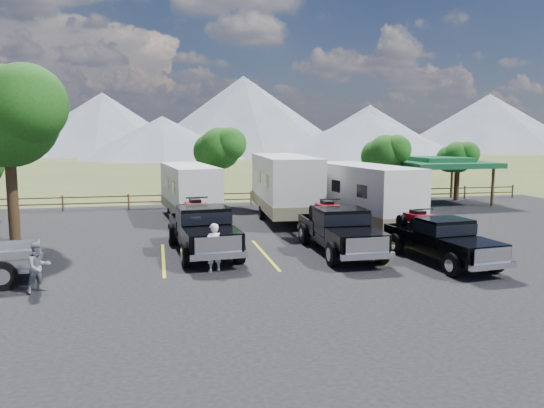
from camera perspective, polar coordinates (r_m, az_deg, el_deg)
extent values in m
plane|color=#425223|center=(18.21, 7.99, -7.99)|extent=(320.00, 320.00, 0.00)
cube|color=black|center=(20.95, 5.15, -5.80)|extent=(44.00, 34.00, 0.04)
cube|color=gold|center=(21.00, -11.61, -5.83)|extent=(0.12, 5.50, 0.01)
cube|color=gold|center=(21.40, -0.79, -5.42)|extent=(0.12, 5.50, 0.01)
cube|color=gold|center=(22.52, 9.27, -4.86)|extent=(0.12, 5.50, 0.01)
cube|color=gold|center=(24.25, 18.13, -4.24)|extent=(0.12, 5.50, 0.01)
cylinder|color=black|center=(26.36, -26.15, 1.12)|extent=(0.48, 0.48, 4.48)
sphere|color=#154F13|center=(26.23, -26.59, 8.42)|extent=(4.48, 4.48, 4.48)
sphere|color=#154F13|center=(25.25, -24.97, 9.67)|extent=(3.52, 3.52, 3.52)
cylinder|color=black|center=(36.86, 12.08, 2.07)|extent=(0.39, 0.39, 2.80)
sphere|color=#154F13|center=(36.72, 12.17, 5.34)|extent=(2.52, 2.52, 2.52)
sphere|color=#154F13|center=(36.53, 13.25, 5.72)|extent=(1.98, 1.98, 1.98)
sphere|color=#154F13|center=(36.89, 11.19, 5.09)|extent=(2.16, 2.16, 2.16)
cylinder|color=black|center=(40.56, 19.24, 2.11)|extent=(0.38, 0.38, 2.52)
sphere|color=#154F13|center=(40.43, 19.36, 4.78)|extent=(2.24, 2.24, 2.24)
sphere|color=#154F13|center=(40.34, 20.26, 5.08)|extent=(1.76, 1.76, 1.76)
sphere|color=#154F13|center=(40.51, 18.55, 4.59)|extent=(1.92, 1.92, 1.92)
cylinder|color=black|center=(35.83, -5.56, 2.28)|extent=(0.41, 0.41, 3.08)
sphere|color=#154F13|center=(35.69, -5.61, 5.97)|extent=(2.80, 2.80, 2.80)
sphere|color=#154F13|center=(35.26, -4.54, 6.45)|extent=(2.20, 2.20, 2.20)
sphere|color=#154F13|center=(36.07, -6.57, 5.66)|extent=(2.40, 2.40, 2.40)
cylinder|color=#533623|center=(35.70, -21.59, 0.07)|extent=(0.12, 0.12, 1.00)
cylinder|color=#533623|center=(35.26, -15.17, 0.26)|extent=(0.12, 0.12, 1.00)
cylinder|color=#533623|center=(35.27, -8.67, 0.44)|extent=(0.12, 0.12, 1.00)
cylinder|color=#533623|center=(35.74, -2.26, 0.62)|extent=(0.12, 0.12, 1.00)
cylinder|color=#533623|center=(36.64, 3.92, 0.78)|extent=(0.12, 0.12, 1.00)
cylinder|color=#533623|center=(37.94, 9.73, 0.92)|extent=(0.12, 0.12, 1.00)
cylinder|color=#533623|center=(39.60, 15.11, 1.05)|extent=(0.12, 0.12, 1.00)
cylinder|color=#533623|center=(41.58, 20.02, 1.15)|extent=(0.12, 0.12, 1.00)
cylinder|color=#533623|center=(43.84, 24.45, 1.24)|extent=(0.12, 0.12, 1.00)
cube|color=#533623|center=(36.14, 0.87, 0.62)|extent=(36.00, 0.06, 0.08)
cube|color=#533623|center=(36.09, 0.87, 1.25)|extent=(36.00, 0.06, 0.08)
cylinder|color=#533623|center=(35.30, 15.96, 1.54)|extent=(0.20, 0.20, 2.60)
cylinder|color=#533623|center=(39.76, 12.57, 2.31)|extent=(0.20, 0.20, 2.60)
cylinder|color=#533623|center=(37.91, 22.64, 1.65)|extent=(0.20, 0.20, 2.60)
cylinder|color=#533623|center=(42.09, 18.77, 2.38)|extent=(0.20, 0.20, 2.60)
cube|color=#175330|center=(38.58, 17.57, 4.14)|extent=(6.20, 6.20, 0.35)
cube|color=#175330|center=(38.56, 17.59, 4.59)|extent=(3.50, 3.50, 0.35)
cone|color=slate|center=(129.00, -17.68, 8.26)|extent=(44.00, 44.00, 14.00)
cone|color=slate|center=(126.12, -3.07, 9.54)|extent=(52.00, 52.00, 18.00)
cone|color=slate|center=(141.22, 10.42, 8.01)|extent=(40.00, 40.00, 12.00)
cone|color=slate|center=(153.00, 22.28, 8.10)|extent=(50.00, 50.00, 15.00)
cone|color=slate|center=(103.44, -11.68, 7.03)|extent=(32.00, 32.00, 8.00)
cone|color=slate|center=(108.53, 10.14, 7.36)|extent=(40.00, 40.00, 9.00)
cube|color=black|center=(21.61, -7.42, -3.58)|extent=(2.44, 6.09, 0.38)
cube|color=black|center=(19.60, -6.43, -3.58)|extent=(2.16, 2.05, 0.52)
cube|color=black|center=(21.36, -7.40, -1.67)|extent=(2.10, 1.79, 1.04)
cube|color=black|center=(21.33, -7.41, -1.26)|extent=(2.14, 1.86, 0.47)
cube|color=black|center=(23.38, -8.23, -2.03)|extent=(2.22, 2.67, 0.57)
cube|color=silver|center=(18.59, -5.80, -4.35)|extent=(1.67, 0.23, 0.57)
cube|color=silver|center=(18.62, -5.74, -5.58)|extent=(2.05, 0.37, 0.23)
cube|color=silver|center=(24.66, -8.68, -2.35)|extent=(2.05, 0.35, 0.23)
cylinder|color=black|center=(19.51, -9.20, -5.41)|extent=(0.40, 0.96, 0.94)
cylinder|color=black|center=(19.87, -3.58, -5.08)|extent=(0.40, 0.96, 0.94)
cylinder|color=black|center=(23.52, -10.64, -3.20)|extent=(0.40, 0.96, 0.94)
cylinder|color=black|center=(23.81, -5.95, -2.97)|extent=(0.40, 0.96, 0.94)
cube|color=#9D0811|center=(23.27, -8.26, -0.32)|extent=(0.85, 1.41, 0.36)
cube|color=black|center=(23.24, -8.28, 0.32)|extent=(0.49, 0.82, 0.19)
cube|color=#9D0811|center=(22.70, -8.04, -0.25)|extent=(0.86, 0.44, 0.23)
cylinder|color=black|center=(22.75, -8.10, 0.69)|extent=(0.94, 0.15, 0.06)
cylinder|color=black|center=(22.67, -9.19, -1.08)|extent=(0.32, 0.61, 0.58)
cylinder|color=black|center=(22.82, -6.86, -0.98)|extent=(0.32, 0.61, 0.58)
cylinder|color=black|center=(23.80, -9.59, -0.68)|extent=(0.32, 0.61, 0.58)
cylinder|color=black|center=(23.94, -7.36, -0.58)|extent=(0.32, 0.61, 0.58)
cube|color=black|center=(21.62, 7.32, -3.64)|extent=(1.92, 5.75, 0.36)
cube|color=black|center=(19.77, 9.13, -3.64)|extent=(1.95, 1.83, 0.50)
cube|color=black|center=(21.38, 7.45, -1.80)|extent=(1.91, 1.59, 1.00)
cube|color=black|center=(21.36, 7.46, -1.40)|extent=(1.95, 1.65, 0.45)
cube|color=black|center=(23.26, 5.90, -2.12)|extent=(1.96, 2.44, 0.55)
cube|color=silver|center=(18.85, 10.22, -4.38)|extent=(1.61, 0.10, 0.55)
cube|color=silver|center=(18.88, 10.26, -5.55)|extent=(1.97, 0.21, 0.22)
cube|color=silver|center=(24.46, 5.04, -2.43)|extent=(1.97, 0.19, 0.22)
cylinder|color=black|center=(19.52, 6.55, -5.40)|extent=(0.31, 0.91, 0.90)
cylinder|color=black|center=(20.18, 11.68, -5.08)|extent=(0.31, 0.91, 0.90)
cylinder|color=black|center=(23.26, 3.52, -3.24)|extent=(0.31, 0.91, 0.90)
cylinder|color=black|center=(23.81, 7.92, -3.05)|extent=(0.31, 0.91, 0.90)
cube|color=#9D0811|center=(23.16, 5.92, -0.47)|extent=(0.72, 1.32, 0.35)
cube|color=black|center=(23.12, 5.93, 0.15)|extent=(0.41, 0.76, 0.18)
cube|color=#9D0811|center=(22.62, 6.34, -0.41)|extent=(0.81, 0.36, 0.22)
cylinder|color=black|center=(22.67, 6.28, 0.50)|extent=(0.90, 0.07, 0.06)
cylinder|color=black|center=(22.53, 5.23, -1.20)|extent=(0.27, 0.57, 0.56)
cylinder|color=black|center=(22.81, 7.41, -1.13)|extent=(0.27, 0.57, 0.56)
cylinder|color=black|center=(23.58, 4.46, -0.80)|extent=(0.27, 0.57, 0.56)
cylinder|color=black|center=(23.84, 6.55, -0.73)|extent=(0.27, 0.57, 0.56)
cube|color=black|center=(20.94, 17.79, -4.48)|extent=(2.21, 5.37, 0.33)
cube|color=black|center=(19.51, 20.85, -4.47)|extent=(1.92, 1.82, 0.46)
cube|color=black|center=(20.73, 18.04, -2.75)|extent=(1.86, 1.60, 0.92)
cube|color=black|center=(20.70, 18.05, -2.38)|extent=(1.90, 1.66, 0.41)
cube|color=black|center=(22.22, 15.33, -3.03)|extent=(1.97, 2.37, 0.50)
cube|color=silver|center=(18.82, 22.63, -5.14)|extent=(1.47, 0.22, 0.50)
cube|color=silver|center=(18.86, 22.69, -6.21)|extent=(1.80, 0.35, 0.20)
cube|color=silver|center=(23.18, 13.81, -3.31)|extent=(1.80, 0.33, 0.20)
cylinder|color=black|center=(19.05, 18.85, -6.22)|extent=(0.36, 0.85, 0.82)
cylinder|color=black|center=(20.12, 22.80, -5.68)|extent=(0.36, 0.85, 0.82)
cylinder|color=black|center=(21.98, 13.17, -4.18)|extent=(0.36, 0.85, 0.82)
cylinder|color=black|center=(22.91, 16.87, -3.83)|extent=(0.36, 0.85, 0.82)
cube|color=#9D0811|center=(22.11, 15.38, -1.46)|extent=(0.76, 1.25, 0.32)
cube|color=black|center=(22.08, 15.41, -0.87)|extent=(0.43, 0.72, 0.16)
cube|color=#9D0811|center=(21.69, 16.12, -1.41)|extent=(0.76, 0.39, 0.20)
cylinder|color=black|center=(21.71, 16.02, -0.54)|extent=(0.83, 0.14, 0.05)
cylinder|color=black|center=(21.50, 15.19, -2.20)|extent=(0.29, 0.53, 0.51)
cylinder|color=black|center=(21.96, 16.99, -2.06)|extent=(0.29, 0.53, 0.51)
cylinder|color=black|center=(22.34, 13.77, -1.79)|extent=(0.29, 0.53, 0.51)
cylinder|color=black|center=(22.78, 15.54, -1.67)|extent=(0.29, 0.53, 0.51)
cube|color=white|center=(30.00, -8.90, 1.73)|extent=(3.06, 7.28, 2.54)
cube|color=#83775A|center=(30.11, -8.86, -0.14)|extent=(3.09, 7.32, 0.57)
cube|color=black|center=(28.06, -10.58, 1.81)|extent=(0.12, 0.84, 0.57)
cube|color=black|center=(28.47, -6.02, 1.98)|extent=(0.12, 0.84, 0.57)
cylinder|color=black|center=(30.30, -10.91, -1.04)|extent=(0.31, 0.68, 0.66)
cylinder|color=black|center=(30.65, -6.98, -0.86)|extent=(0.31, 0.68, 0.66)
cube|color=black|center=(25.91, -7.15, -2.12)|extent=(0.31, 1.70, 0.09)
cube|color=white|center=(29.58, 1.37, 2.32)|extent=(3.08, 8.38, 2.97)
cube|color=#83775A|center=(29.71, 1.36, 0.10)|extent=(3.11, 8.42, 0.66)
cube|color=black|center=(27.31, -0.60, 2.50)|extent=(0.08, 0.99, 0.66)
cube|color=black|center=(27.83, 4.85, 2.57)|extent=(0.08, 0.99, 0.66)
cylinder|color=black|center=(29.91, -1.10, -0.91)|extent=(0.32, 0.78, 0.77)
cylinder|color=black|center=(30.36, 3.55, -0.80)|extent=(0.32, 0.78, 0.77)
cube|color=black|center=(24.82, 3.51, -2.32)|extent=(0.24, 1.98, 0.11)
cube|color=white|center=(26.99, 9.89, 1.29)|extent=(3.40, 7.76, 2.70)
cube|color=#83775A|center=(27.13, 9.84, -0.92)|extent=(3.43, 7.80, 0.60)
cube|color=black|center=(24.74, 9.63, 1.35)|extent=(0.14, 0.90, 0.60)
cube|color=black|center=(26.03, 14.28, 1.53)|extent=(0.14, 0.90, 0.60)
cylinder|color=black|center=(26.93, 7.41, -2.01)|extent=(0.34, 0.73, 0.70)
cylinder|color=black|center=(28.03, 11.51, -1.72)|extent=(0.34, 0.73, 0.70)
cube|color=black|center=(23.33, 15.51, -3.36)|extent=(0.36, 1.80, 0.10)
cube|color=silver|center=(19.34, -23.69, -5.75)|extent=(0.43, 1.99, 0.22)
cylinder|color=black|center=(20.39, -26.42, -5.59)|extent=(0.95, 0.43, 0.91)
cylinder|color=black|center=(18.55, -27.05, -6.89)|extent=(0.95, 0.43, 0.91)
imported|color=white|center=(18.74, -6.29, -4.67)|extent=(0.72, 0.58, 1.72)
imported|color=gray|center=(17.77, -23.82, -6.23)|extent=(0.96, 0.94, 1.56)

